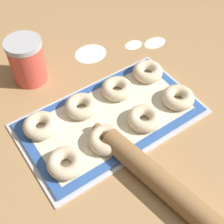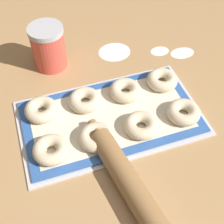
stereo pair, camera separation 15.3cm
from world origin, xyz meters
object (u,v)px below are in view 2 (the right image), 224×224
(bagel_front_mid_left, at_px, (97,137))
(rolling_pin, at_px, (136,195))
(bagel_back_mid_left, at_px, (85,100))
(bagel_front_far_right, at_px, (184,112))
(bagel_front_mid_right, at_px, (141,125))
(bagel_back_far_left, at_px, (41,110))
(bagel_back_mid_right, at_px, (125,91))
(flour_canister, at_px, (48,47))
(baking_tray, at_px, (112,117))
(bagel_front_far_left, at_px, (51,150))
(bagel_back_far_right, at_px, (162,80))

(bagel_front_mid_left, distance_m, rolling_pin, 0.18)
(bagel_front_mid_left, bearing_deg, bagel_back_mid_left, 87.36)
(bagel_front_far_right, bearing_deg, bagel_front_mid_right, -177.93)
(bagel_front_far_right, distance_m, bagel_back_far_left, 0.39)
(bagel_front_mid_right, bearing_deg, bagel_back_mid_right, 88.27)
(bagel_back_mid_left, relative_size, bagel_back_mid_right, 1.00)
(bagel_front_mid_left, xyz_separation_m, flour_canister, (-0.05, 0.35, 0.04))
(bagel_front_mid_right, distance_m, bagel_back_far_left, 0.28)
(bagel_back_far_left, relative_size, bagel_back_mid_right, 1.00)
(bagel_front_mid_right, xyz_separation_m, bagel_back_mid_right, (0.00, 0.13, 0.00))
(baking_tray, relative_size, rolling_pin, 1.08)
(bagel_back_far_left, xyz_separation_m, flour_canister, (0.07, 0.21, 0.04))
(bagel_front_far_right, height_order, bagel_back_mid_left, same)
(bagel_front_far_left, height_order, bagel_front_mid_right, same)
(bagel_back_far_left, xyz_separation_m, bagel_back_far_right, (0.37, 0.00, 0.00))
(bagel_front_far_left, bearing_deg, bagel_back_far_right, 20.56)
(bagel_back_far_right, height_order, flour_canister, flour_canister)
(bagel_front_far_left, relative_size, bagel_front_mid_left, 1.00)
(bagel_back_far_left, bearing_deg, bagel_front_far_right, -19.94)
(bagel_front_mid_right, bearing_deg, bagel_back_far_left, 150.21)
(bagel_front_far_left, relative_size, bagel_back_mid_right, 1.00)
(bagel_front_mid_left, bearing_deg, baking_tray, 46.08)
(bagel_front_mid_left, bearing_deg, bagel_back_far_right, 29.05)
(bagel_front_mid_right, height_order, bagel_front_far_right, same)
(bagel_back_far_left, bearing_deg, bagel_back_mid_right, -1.28)
(baking_tray, distance_m, bagel_back_far_left, 0.20)
(bagel_front_far_left, height_order, bagel_back_mid_left, same)
(bagel_front_mid_left, bearing_deg, bagel_front_far_right, 0.82)
(baking_tray, height_order, bagel_back_mid_left, bagel_back_mid_left)
(bagel_front_far_left, xyz_separation_m, bagel_front_far_right, (0.37, 0.00, 0.00))
(bagel_back_far_right, bearing_deg, rolling_pin, -123.29)
(bagel_front_mid_right, distance_m, rolling_pin, 0.20)
(baking_tray, relative_size, bagel_front_mid_left, 5.45)
(bagel_front_mid_right, xyz_separation_m, bagel_back_far_right, (0.12, 0.14, 0.00))
(bagel_front_mid_left, bearing_deg, bagel_back_far_left, 130.67)
(bagel_front_mid_right, bearing_deg, bagel_back_far_right, 48.18)
(bagel_front_far_left, relative_size, flour_canister, 0.65)
(baking_tray, bearing_deg, bagel_back_far_right, 21.01)
(bagel_front_mid_left, relative_size, rolling_pin, 0.20)
(bagel_front_mid_left, height_order, rolling_pin, rolling_pin)
(bagel_front_far_right, relative_size, bagel_back_mid_left, 1.00)
(bagel_front_mid_right, relative_size, bagel_front_far_right, 1.00)
(baking_tray, distance_m, bagel_front_far_left, 0.20)
(rolling_pin, bearing_deg, bagel_front_mid_right, 64.69)
(bagel_front_mid_right, xyz_separation_m, rolling_pin, (-0.08, -0.18, 0.00))
(flour_canister, relative_size, rolling_pin, 0.30)
(bagel_back_far_left, relative_size, bagel_back_far_right, 1.00)
(bagel_front_mid_right, bearing_deg, rolling_pin, -115.31)
(bagel_front_far_left, bearing_deg, rolling_pin, -48.85)
(bagel_back_mid_right, height_order, rolling_pin, rolling_pin)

